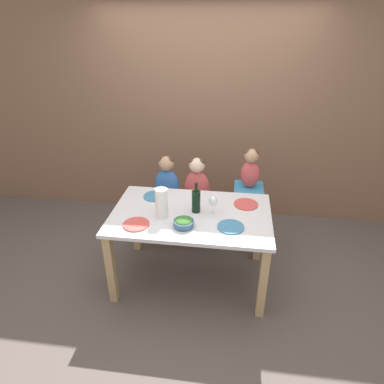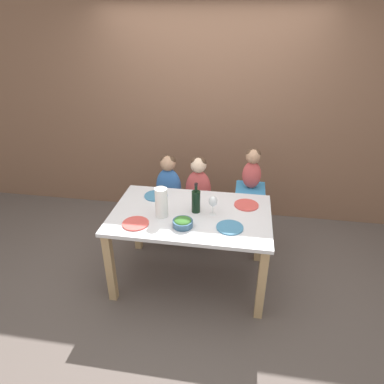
# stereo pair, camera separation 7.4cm
# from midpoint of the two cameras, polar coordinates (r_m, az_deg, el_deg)

# --- Properties ---
(ground_plane) EXTENTS (14.00, 14.00, 0.00)m
(ground_plane) POSITION_cam_midpoint_polar(r_m,az_deg,el_deg) (3.57, 0.43, -13.96)
(ground_plane) COLOR #564C47
(wall_back) EXTENTS (10.00, 0.06, 2.70)m
(wall_back) POSITION_cam_midpoint_polar(r_m,az_deg,el_deg) (4.18, 3.51, 13.42)
(wall_back) COLOR brown
(wall_back) RESTS_ON ground_plane
(dining_table) EXTENTS (1.45, 0.91, 0.76)m
(dining_table) POSITION_cam_midpoint_polar(r_m,az_deg,el_deg) (3.18, 0.47, -5.15)
(dining_table) COLOR silver
(dining_table) RESTS_ON ground_plane
(chair_far_left) EXTENTS (0.36, 0.39, 0.45)m
(chair_far_left) POSITION_cam_midpoint_polar(r_m,az_deg,el_deg) (3.95, -3.24, -2.84)
(chair_far_left) COLOR silver
(chair_far_left) RESTS_ON ground_plane
(chair_far_center) EXTENTS (0.36, 0.39, 0.45)m
(chair_far_center) POSITION_cam_midpoint_polar(r_m,az_deg,el_deg) (3.90, 1.55, -3.24)
(chair_far_center) COLOR silver
(chair_far_center) RESTS_ON ground_plane
(chair_right_highchair) EXTENTS (0.31, 0.33, 0.72)m
(chair_right_highchair) POSITION_cam_midpoint_polar(r_m,az_deg,el_deg) (3.79, 10.07, -1.61)
(chair_right_highchair) COLOR silver
(chair_right_highchair) RESTS_ON ground_plane
(person_child_left) EXTENTS (0.28, 0.17, 0.58)m
(person_child_left) POSITION_cam_midpoint_polar(r_m,az_deg,el_deg) (3.77, -3.38, 2.06)
(person_child_left) COLOR #3366B2
(person_child_left) RESTS_ON chair_far_left
(person_child_center) EXTENTS (0.28, 0.17, 0.58)m
(person_child_center) POSITION_cam_midpoint_polar(r_m,az_deg,el_deg) (3.72, 1.63, 1.71)
(person_child_center) COLOR #C64C4C
(person_child_center) RESTS_ON chair_far_center
(person_baby_right) EXTENTS (0.20, 0.16, 0.43)m
(person_baby_right) POSITION_cam_midpoint_polar(r_m,az_deg,el_deg) (3.60, 10.62, 4.26)
(person_baby_right) COLOR #C64C4C
(person_baby_right) RESTS_ON chair_right_highchair
(wine_bottle) EXTENTS (0.08, 0.08, 0.29)m
(wine_bottle) POSITION_cam_midpoint_polar(r_m,az_deg,el_deg) (3.09, 1.35, -1.49)
(wine_bottle) COLOR black
(wine_bottle) RESTS_ON dining_table
(paper_towel_roll) EXTENTS (0.11, 0.11, 0.28)m
(paper_towel_roll) POSITION_cam_midpoint_polar(r_m,az_deg,el_deg) (3.02, -4.43, -1.77)
(paper_towel_roll) COLOR white
(paper_towel_roll) RESTS_ON dining_table
(wine_glass_near) EXTENTS (0.08, 0.08, 0.18)m
(wine_glass_near) POSITION_cam_midpoint_polar(r_m,az_deg,el_deg) (3.05, 4.22, -1.61)
(wine_glass_near) COLOR white
(wine_glass_near) RESTS_ON dining_table
(salad_bowl_large) EXTENTS (0.17, 0.17, 0.08)m
(salad_bowl_large) POSITION_cam_midpoint_polar(r_m,az_deg,el_deg) (2.92, -0.82, -5.10)
(salad_bowl_large) COLOR #335675
(salad_bowl_large) RESTS_ON dining_table
(dinner_plate_front_left) EXTENTS (0.23, 0.23, 0.01)m
(dinner_plate_front_left) POSITION_cam_midpoint_polar(r_m,az_deg,el_deg) (3.00, -8.69, -5.21)
(dinner_plate_front_left) COLOR #D14C47
(dinner_plate_front_left) RESTS_ON dining_table
(dinner_plate_back_left) EXTENTS (0.23, 0.23, 0.01)m
(dinner_plate_back_left) POSITION_cam_midpoint_polar(r_m,az_deg,el_deg) (3.41, -5.42, -0.61)
(dinner_plate_back_left) COLOR teal
(dinner_plate_back_left) RESTS_ON dining_table
(dinner_plate_back_right) EXTENTS (0.23, 0.23, 0.01)m
(dinner_plate_back_right) POSITION_cam_midpoint_polar(r_m,az_deg,el_deg) (3.28, 9.68, -2.15)
(dinner_plate_back_right) COLOR #D14C47
(dinner_plate_back_right) RESTS_ON dining_table
(dinner_plate_front_right) EXTENTS (0.23, 0.23, 0.01)m
(dinner_plate_front_right) POSITION_cam_midpoint_polar(r_m,az_deg,el_deg) (2.93, 7.04, -5.88)
(dinner_plate_front_right) COLOR teal
(dinner_plate_front_right) RESTS_ON dining_table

